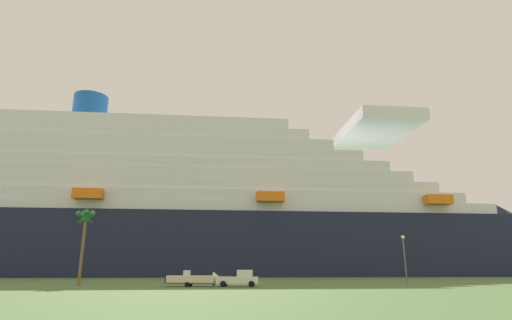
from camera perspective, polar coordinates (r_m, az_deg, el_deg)
The scene contains 7 objects.
ground_plane at distance 95.62m, azimuth -5.05°, elevation -16.48°, with size 600.00×600.00×0.00m, color #4C6B38.
cruise_ship at distance 132.63m, azimuth -11.53°, elevation -7.28°, with size 260.26×38.33×63.71m.
pickup_truck at distance 56.36m, azimuth -2.38°, elevation -16.45°, with size 5.86×3.03×2.20m.
small_boat_on_trailer at distance 57.16m, azimuth -8.39°, elevation -16.38°, with size 8.82×3.22×2.15m.
palm_tree at distance 66.52m, azimuth -23.03°, elevation -8.20°, with size 3.16×3.10×10.96m.
street_lamp at distance 68.35m, azimuth 20.25°, elevation -12.11°, with size 0.56×0.56×7.41m.
parked_car_green_wagon at distance 78.14m, azimuth -5.26°, elevation -16.18°, with size 4.32×2.01×1.58m.
Camera 1 is at (-3.75, -65.52, 2.36)m, focal length 28.25 mm.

